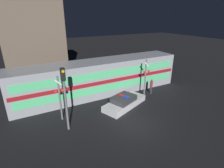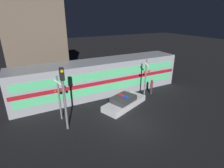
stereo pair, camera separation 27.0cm
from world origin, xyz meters
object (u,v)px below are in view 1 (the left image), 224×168
at_px(police_car, 124,102).
at_px(traffic_light_corner, 65,93).
at_px(train, 101,77).
at_px(pedestrian, 151,86).
at_px(crossing_signal_near, 146,77).

relative_size(police_car, traffic_light_corner, 1.03).
height_order(train, police_car, train).
bearing_deg(pedestrian, police_car, -165.94).
xyz_separation_m(train, traffic_light_corner, (-5.12, -5.01, 1.22)).
bearing_deg(police_car, traffic_light_corner, 169.32).
bearing_deg(crossing_signal_near, pedestrian, 11.26).
height_order(train, pedestrian, train).
distance_m(pedestrian, crossing_signal_near, 1.80).
bearing_deg(police_car, crossing_signal_near, -6.38).
xyz_separation_m(police_car, traffic_light_corner, (-5.80, -1.10, 2.66)).
xyz_separation_m(police_car, pedestrian, (4.16, 1.04, 0.43)).
bearing_deg(train, traffic_light_corner, -135.63).
bearing_deg(crossing_signal_near, police_car, -164.97).
xyz_separation_m(pedestrian, traffic_light_corner, (-9.96, -2.14, 2.22)).
relative_size(train, crossing_signal_near, 4.51).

